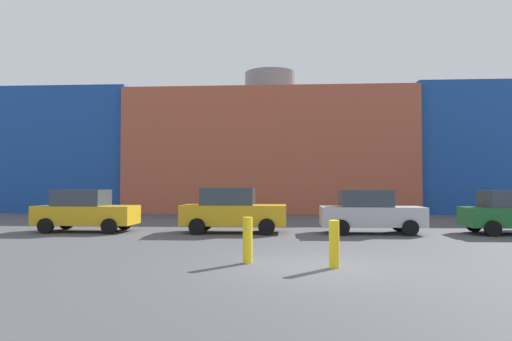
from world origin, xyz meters
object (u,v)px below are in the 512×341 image
at_px(parked_car_1, 233,210).
at_px(bollard_yellow_1, 248,240).
at_px(parked_car_0, 85,211).
at_px(bollard_yellow_0, 334,244).
at_px(parked_car_2, 370,212).

height_order(parked_car_1, bollard_yellow_1, parked_car_1).
bearing_deg(parked_car_0, bollard_yellow_1, -45.22).
xyz_separation_m(parked_car_1, bollard_yellow_0, (3.27, -7.97, -0.36)).
bearing_deg(parked_car_1, bollard_yellow_1, -80.67).
bearing_deg(bollard_yellow_0, parked_car_2, 74.33).
height_order(parked_car_0, bollard_yellow_1, parked_car_0).
bearing_deg(bollard_yellow_1, bollard_yellow_0, -14.68).
height_order(parked_car_0, parked_car_2, parked_car_0).
bearing_deg(bollard_yellow_1, parked_car_0, 134.78).
bearing_deg(parked_car_0, parked_car_1, -0.00).
height_order(parked_car_2, bollard_yellow_1, parked_car_2).
bearing_deg(parked_car_1, bollard_yellow_0, -67.66).
bearing_deg(bollard_yellow_0, bollard_yellow_1, 165.32).
distance_m(parked_car_0, bollard_yellow_0, 12.35).
bearing_deg(parked_car_1, parked_car_0, 180.00).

